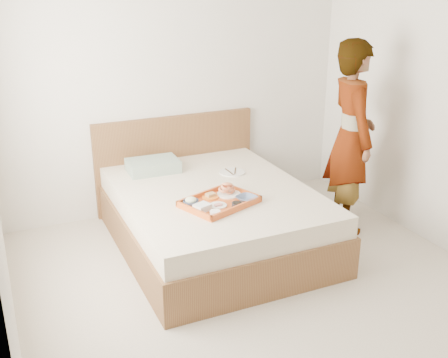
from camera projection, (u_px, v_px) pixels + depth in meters
The scene contains 16 objects.
ground at pixel (274, 301), 3.94m from camera, with size 3.50×4.00×0.01m, color beige.
wall_back at pixel (177, 80), 5.18m from camera, with size 3.50×0.01×2.60m, color silver.
bed at pixel (214, 217), 4.68m from camera, with size 1.65×2.00×0.53m, color brown.
headboard at pixel (176, 162), 5.43m from camera, with size 1.65×0.06×0.95m, color brown.
pillow at pixel (153, 166), 4.99m from camera, with size 0.47×0.32×0.11m, color #9DAB9C.
tray at pixel (219, 201), 4.27m from camera, with size 0.56×0.41×0.05m, color #D0581A.
prawn_plate at pixel (229, 194), 4.43m from camera, with size 0.20×0.20×0.01m, color white.
navy_bowl_big at pixel (247, 199), 4.30m from camera, with size 0.16×0.16×0.04m, color #192145.
sauce_dish at pixel (237, 204), 4.20m from camera, with size 0.08×0.08×0.03m, color black.
meat_plate at pixel (218, 205), 4.21m from camera, with size 0.14×0.14×0.01m, color white.
bread_plate at pixel (210, 197), 4.37m from camera, with size 0.14×0.14×0.01m, color orange.
salad_bowl at pixel (191, 202), 4.23m from camera, with size 0.12×0.12×0.04m, color #192145.
plastic_tub at pixel (202, 207), 4.13m from camera, with size 0.12×0.10×0.05m, color silver.
cheese_round at pixel (215, 213), 4.06m from camera, with size 0.08×0.08×0.03m, color white.
dinner_plate at pixel (232, 172), 4.96m from camera, with size 0.24×0.24×0.01m, color white.
person at pixel (351, 137), 4.83m from camera, with size 0.64×0.42×1.75m, color beige.
Camera 1 is at (-1.72, -2.91, 2.24)m, focal length 42.97 mm.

